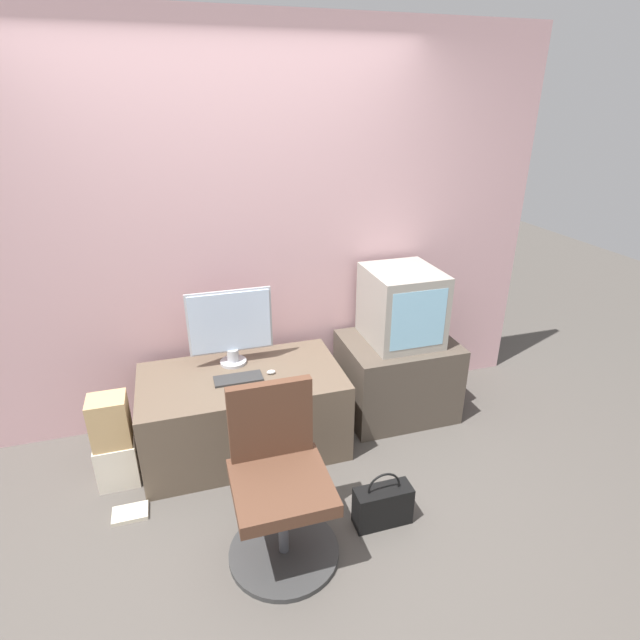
# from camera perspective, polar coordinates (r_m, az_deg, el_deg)

# --- Properties ---
(ground_plane) EXTENTS (12.00, 12.00, 0.00)m
(ground_plane) POSITION_cam_1_polar(r_m,az_deg,el_deg) (2.87, -4.21, -24.01)
(ground_plane) COLOR #4C4742
(wall_back) EXTENTS (4.40, 0.05, 2.60)m
(wall_back) POSITION_cam_1_polar(r_m,az_deg,el_deg) (3.34, -10.10, 9.26)
(wall_back) COLOR #CC9EA3
(wall_back) RESTS_ON ground_plane
(desk) EXTENTS (1.27, 0.71, 0.54)m
(desk) POSITION_cam_1_polar(r_m,az_deg,el_deg) (3.33, -8.72, -10.27)
(desk) COLOR brown
(desk) RESTS_ON ground_plane
(side_stand) EXTENTS (0.77, 0.61, 0.57)m
(side_stand) POSITION_cam_1_polar(r_m,az_deg,el_deg) (3.68, 8.73, -6.33)
(side_stand) COLOR #4C4238
(side_stand) RESTS_ON ground_plane
(main_monitor) EXTENTS (0.54, 0.17, 0.51)m
(main_monitor) POSITION_cam_1_polar(r_m,az_deg,el_deg) (3.22, -10.19, -0.70)
(main_monitor) COLOR #B2B2B7
(main_monitor) RESTS_ON desk
(keyboard) EXTENTS (0.30, 0.13, 0.01)m
(keyboard) POSITION_cam_1_polar(r_m,az_deg,el_deg) (3.14, -9.33, -6.63)
(keyboard) COLOR #2D2D2D
(keyboard) RESTS_ON desk
(mouse) EXTENTS (0.06, 0.03, 0.03)m
(mouse) POSITION_cam_1_polar(r_m,az_deg,el_deg) (3.17, -5.62, -5.94)
(mouse) COLOR silver
(mouse) RESTS_ON desk
(crt_tv) EXTENTS (0.47, 0.52, 0.51)m
(crt_tv) POSITION_cam_1_polar(r_m,az_deg,el_deg) (3.47, 9.31, 1.64)
(crt_tv) COLOR gray
(crt_tv) RESTS_ON side_stand
(office_chair) EXTENTS (0.56, 0.56, 0.89)m
(office_chair) POSITION_cam_1_polar(r_m,az_deg,el_deg) (2.58, -4.65, -18.71)
(office_chair) COLOR #333333
(office_chair) RESTS_ON ground_plane
(cardboard_box_lower) EXTENTS (0.23, 0.20, 0.28)m
(cardboard_box_lower) POSITION_cam_1_polar(r_m,az_deg,el_deg) (3.33, -22.08, -14.76)
(cardboard_box_lower) COLOR beige
(cardboard_box_lower) RESTS_ON ground_plane
(cardboard_box_upper) EXTENTS (0.21, 0.18, 0.30)m
(cardboard_box_upper) POSITION_cam_1_polar(r_m,az_deg,el_deg) (3.16, -22.91, -10.58)
(cardboard_box_upper) COLOR tan
(cardboard_box_upper) RESTS_ON cardboard_box_lower
(handbag) EXTENTS (0.31, 0.12, 0.33)m
(handbag) POSITION_cam_1_polar(r_m,az_deg,el_deg) (2.89, 7.18, -20.24)
(handbag) COLOR black
(handbag) RESTS_ON ground_plane
(book) EXTENTS (0.19, 0.13, 0.02)m
(book) POSITION_cam_1_polar(r_m,az_deg,el_deg) (3.16, -20.86, -19.94)
(book) COLOR beige
(book) RESTS_ON ground_plane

